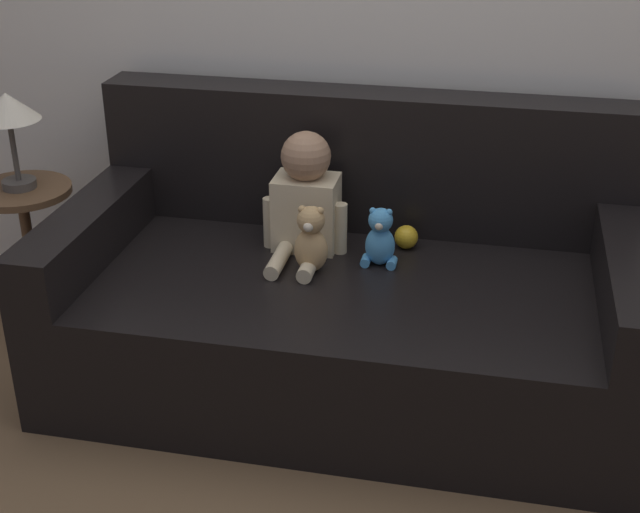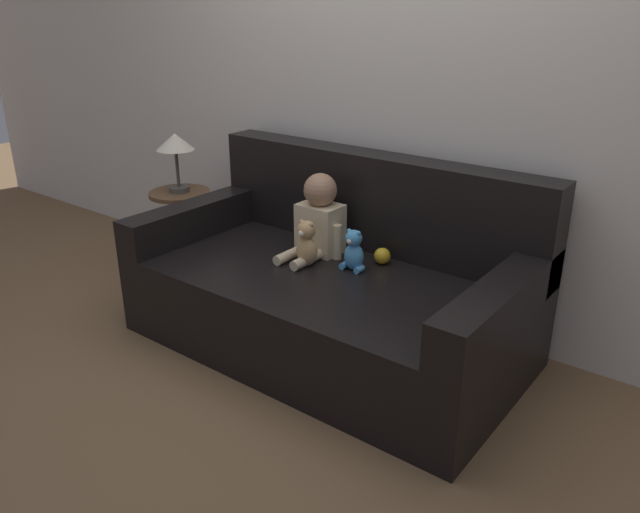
# 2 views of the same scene
# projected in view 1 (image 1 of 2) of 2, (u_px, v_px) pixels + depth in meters

# --- Properties ---
(ground_plane) EXTENTS (12.00, 12.00, 0.00)m
(ground_plane) POSITION_uv_depth(u_px,v_px,m) (345.00, 380.00, 3.05)
(ground_plane) COLOR brown
(couch) EXTENTS (1.87, 0.99, 0.90)m
(couch) POSITION_uv_depth(u_px,v_px,m) (350.00, 294.00, 2.98)
(couch) COLOR black
(couch) RESTS_ON ground_plane
(person_baby) EXTENTS (0.29, 0.36, 0.41)m
(person_baby) POSITION_uv_depth(u_px,v_px,m) (305.00, 199.00, 2.97)
(person_baby) COLOR beige
(person_baby) RESTS_ON couch
(teddy_bear_brown) EXTENTS (0.11, 0.10, 0.23)m
(teddy_bear_brown) POSITION_uv_depth(u_px,v_px,m) (311.00, 239.00, 2.84)
(teddy_bear_brown) COLOR tan
(teddy_bear_brown) RESTS_ON couch
(plush_toy_side) EXTENTS (0.12, 0.09, 0.20)m
(plush_toy_side) POSITION_uv_depth(u_px,v_px,m) (380.00, 238.00, 2.89)
(plush_toy_side) COLOR #4C9EDB
(plush_toy_side) RESTS_ON couch
(toy_ball) EXTENTS (0.08, 0.08, 0.08)m
(toy_ball) POSITION_uv_depth(u_px,v_px,m) (406.00, 237.00, 3.03)
(toy_ball) COLOR gold
(toy_ball) RESTS_ON couch
(side_table) EXTENTS (0.36, 0.36, 0.89)m
(side_table) POSITION_uv_depth(u_px,v_px,m) (15.00, 155.00, 3.13)
(side_table) COLOR brown
(side_table) RESTS_ON ground_plane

